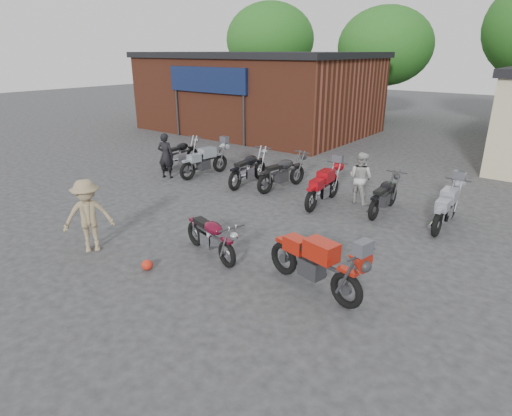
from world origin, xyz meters
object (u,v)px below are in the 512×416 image
Objects in this scene: row_bike_0 at (180,152)px; row_bike_4 at (324,185)px; row_bike_3 at (283,171)px; row_bike_5 at (385,194)px; person_light at (361,178)px; row_bike_2 at (248,167)px; person_tan at (88,216)px; row_bike_1 at (205,159)px; vintage_motorcycle at (211,234)px; person_dark at (166,156)px; helmet at (147,265)px; row_bike_6 at (447,205)px; sportbike at (315,260)px.

row_bike_4 reaches higher than row_bike_0.
row_bike_3 is 3.54m from row_bike_5.
row_bike_2 is at bearing 17.39° from person_light.
row_bike_4 is at bearing 8.20° from person_tan.
vintage_motorcycle is at bearing -128.65° from row_bike_1.
person_dark is 0.77× the size of row_bike_4.
row_bike_3 is at bearing 178.11° from person_dark.
vintage_motorcycle is at bearing 88.07° from person_light.
helmet is at bearing 113.77° from person_dark.
row_bike_3 is (4.07, 1.46, -0.20)m from person_dark.
helmet is 5.96m from row_bike_4.
row_bike_1 is at bearing 84.39° from row_bike_4.
row_bike_6 is (4.27, 6.28, 0.49)m from helmet.
row_bike_3 is 1.01× the size of row_bike_4.
helmet is at bearing -139.53° from row_bike_1.
person_light is at bearing 94.26° from vintage_motorcycle.
row_bike_3 is (-2.63, -0.26, -0.17)m from person_light.
row_bike_4 is 1.02× the size of row_bike_6.
row_bike_3 is at bearing 122.54° from vintage_motorcycle.
person_light is 0.74× the size of row_bike_1.
row_bike_1 is 0.98× the size of row_bike_2.
row_bike_6 is at bearing -179.00° from person_light.
vintage_motorcycle is at bearing -133.31° from row_bike_0.
helmet is (-0.64, -1.29, -0.44)m from vintage_motorcycle.
person_light is 0.74× the size of row_bike_4.
person_dark is 6.92m from person_light.
vintage_motorcycle is 5.34m from row_bike_3.
helmet is 0.11× the size of row_bike_1.
person_light is 0.99m from row_bike_5.
row_bike_6 is (6.02, 6.45, -0.25)m from person_tan.
person_dark is 9.38m from row_bike_6.
row_bike_1 is (-4.72, 4.68, 0.06)m from vintage_motorcycle.
row_bike_2 is at bearing -179.45° from person_dark.
person_light reaches higher than row_bike_4.
person_dark reaches higher than row_bike_3.
vintage_motorcycle is 6.64m from row_bike_1.
row_bike_4 reaches higher than vintage_motorcycle.
row_bike_0 is at bearing 84.46° from row_bike_1.
row_bike_2 is (-2.78, 4.81, 0.08)m from vintage_motorcycle.
row_bike_5 is at bearing -2.06° from person_tan.
sportbike reaches higher than row_bike_4.
row_bike_6 is at bearing -82.42° from row_bike_3.
row_bike_0 is (-4.02, 6.49, -0.26)m from person_tan.
row_bike_0 is at bearing 63.53° from person_tan.
row_bike_4 is 1.76m from row_bike_5.
vintage_motorcycle is 5.56m from row_bike_2.
vintage_motorcycle is at bearing -154.01° from row_bike_3.
row_bike_4 is (0.25, 4.58, 0.06)m from vintage_motorcycle.
row_bike_2 reaches higher than row_bike_6.
helmet is 7.61m from row_bike_6.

